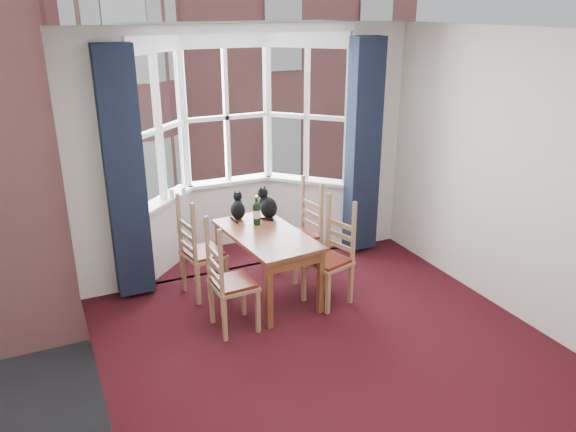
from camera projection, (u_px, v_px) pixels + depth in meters
floor at (344, 363)px, 4.98m from camera, size 4.50×4.50×0.00m
ceiling at (358, 32)px, 3.99m from camera, size 4.50×4.50×0.00m
wall_left at (89, 261)px, 3.70m from camera, size 0.00×4.50×4.50m
wall_right at (534, 184)px, 5.27m from camera, size 0.00×4.50×4.50m
wall_back_pier_left at (98, 170)px, 5.74m from camera, size 0.70×0.12×2.80m
wall_back_pier_right at (371, 139)px, 7.04m from camera, size 0.70×0.12×2.80m
bay_window at (234, 143)px, 6.82m from camera, size 2.76×0.94×2.80m
curtain_left at (125, 176)px, 5.70m from camera, size 0.38×0.22×2.60m
curtain_right at (363, 148)px, 6.82m from camera, size 0.38×0.22×2.60m
dining_table at (267, 242)px, 5.93m from camera, size 0.81×1.35×0.73m
chair_left_near at (225, 286)px, 5.34m from camera, size 0.41×0.43×0.92m
chair_left_far at (196, 256)px, 5.98m from camera, size 0.46×0.48×0.92m
chair_right_near at (334, 259)px, 5.90m from camera, size 0.50×0.52×0.92m
chair_right_far at (305, 236)px, 6.50m from camera, size 0.46×0.47×0.92m
cat_left at (238, 208)px, 6.27m from camera, size 0.22×0.26×0.31m
cat_right at (268, 206)px, 6.30m from camera, size 0.27×0.30×0.36m
wine_bottle at (257, 212)px, 6.09m from camera, size 0.08×0.08×0.33m
candle_tall at (172, 193)px, 6.53m from camera, size 0.06×0.06×0.11m
candle_short at (183, 191)px, 6.61m from camera, size 0.06×0.06×0.10m
street at (75, 160)px, 34.45m from camera, size 80.00×80.00×0.00m
tenement_building at (102, 55)px, 16.29m from camera, size 18.40×7.80×15.20m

